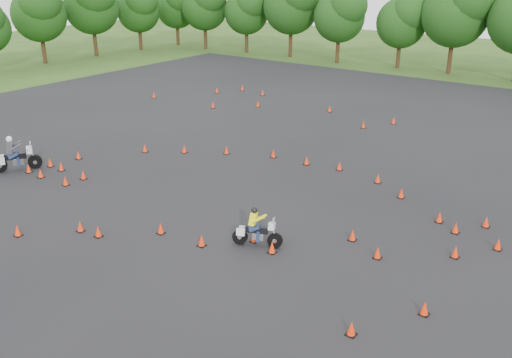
# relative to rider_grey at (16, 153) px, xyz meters

# --- Properties ---
(ground) EXTENTS (140.00, 140.00, 0.00)m
(ground) POSITION_rel_rider_grey_xyz_m (12.86, -0.07, -0.96)
(ground) COLOR #2D5119
(ground) RESTS_ON ground
(asphalt_pad) EXTENTS (62.00, 62.00, 0.00)m
(asphalt_pad) POSITION_rel_rider_grey_xyz_m (12.86, 5.93, -0.96)
(asphalt_pad) COLOR black
(asphalt_pad) RESTS_ON ground
(treeline) EXTENTS (86.85, 32.14, 11.03)m
(treeline) POSITION_rel_rider_grey_xyz_m (14.84, 35.40, 3.63)
(treeline) COLOR #193F12
(treeline) RESTS_ON ground
(traffic_cones) EXTENTS (36.41, 33.03, 0.45)m
(traffic_cones) POSITION_rel_rider_grey_xyz_m (12.87, 5.23, -0.73)
(traffic_cones) COLOR #FD330A
(traffic_cones) RESTS_ON asphalt_pad
(rider_grey) EXTENTS (2.01, 2.49, 1.92)m
(rider_grey) POSITION_rel_rider_grey_xyz_m (0.00, 0.00, 0.00)
(rider_grey) COLOR #3B3C42
(rider_grey) RESTS_ON ground
(rider_yellow) EXTENTS (2.09, 1.34, 1.55)m
(rider_yellow) POSITION_rel_rider_grey_xyz_m (15.40, 0.52, -0.18)
(rider_yellow) COLOR #FDFD16
(rider_yellow) RESTS_ON ground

